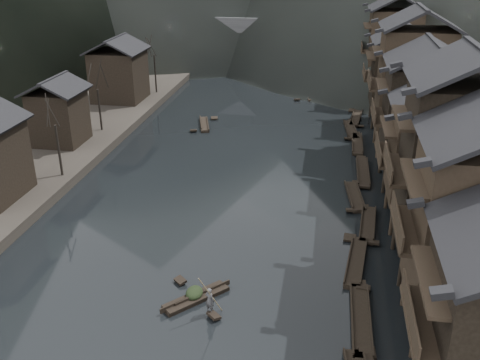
# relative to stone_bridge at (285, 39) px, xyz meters

# --- Properties ---
(water) EXTENTS (300.00, 300.00, 0.00)m
(water) POSITION_rel_stone_bridge_xyz_m (0.00, -72.00, -5.11)
(water) COLOR black
(water) RESTS_ON ground
(left_bank) EXTENTS (40.00, 200.00, 1.20)m
(left_bank) POSITION_rel_stone_bridge_xyz_m (-35.00, -32.00, -4.51)
(left_bank) COLOR #2D2823
(left_bank) RESTS_ON ground
(stilt_houses) EXTENTS (9.00, 67.60, 16.02)m
(stilt_houses) POSITION_rel_stone_bridge_xyz_m (17.28, -52.38, 3.77)
(stilt_houses) COLOR black
(stilt_houses) RESTS_ON ground
(left_houses) EXTENTS (8.10, 53.20, 8.73)m
(left_houses) POSITION_rel_stone_bridge_xyz_m (-20.50, -51.88, 0.55)
(left_houses) COLOR black
(left_houses) RESTS_ON left_bank
(bare_trees) EXTENTS (3.91, 61.32, 7.82)m
(bare_trees) POSITION_rel_stone_bridge_xyz_m (-17.00, -54.45, 1.63)
(bare_trees) COLOR black
(bare_trees) RESTS_ON left_bank
(moored_sampans) EXTENTS (3.03, 68.66, 0.47)m
(moored_sampans) POSITION_rel_stone_bridge_xyz_m (11.90, -47.83, -4.91)
(moored_sampans) COLOR black
(moored_sampans) RESTS_ON water
(midriver_boats) EXTENTS (18.02, 45.35, 0.45)m
(midriver_boats) POSITION_rel_stone_bridge_xyz_m (2.90, -16.08, -4.91)
(midriver_boats) COLOR black
(midriver_boats) RESTS_ON water
(stone_bridge) EXTENTS (40.00, 6.00, 9.00)m
(stone_bridge) POSITION_rel_stone_bridge_xyz_m (0.00, 0.00, 0.00)
(stone_bridge) COLOR #4C4C4F
(stone_bridge) RESTS_ON ground
(hero_sampan) EXTENTS (4.12, 4.34, 0.44)m
(hero_sampan) POSITION_rel_stone_bridge_xyz_m (0.89, -72.31, -4.91)
(hero_sampan) COLOR black
(hero_sampan) RESTS_ON water
(cargo_heap) EXTENTS (1.13, 1.48, 0.68)m
(cargo_heap) POSITION_rel_stone_bridge_xyz_m (0.72, -72.14, -4.33)
(cargo_heap) COLOR black
(cargo_heap) RESTS_ON hero_sampan
(boatman) EXTENTS (0.77, 0.66, 1.79)m
(boatman) POSITION_rel_stone_bridge_xyz_m (2.10, -73.62, -3.78)
(boatman) COLOR #4F4F51
(boatman) RESTS_ON hero_sampan
(bamboo_pole) EXTENTS (1.41, 1.60, 3.79)m
(bamboo_pole) POSITION_rel_stone_bridge_xyz_m (2.30, -73.62, -0.99)
(bamboo_pole) COLOR #8C7A51
(bamboo_pole) RESTS_ON boatman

